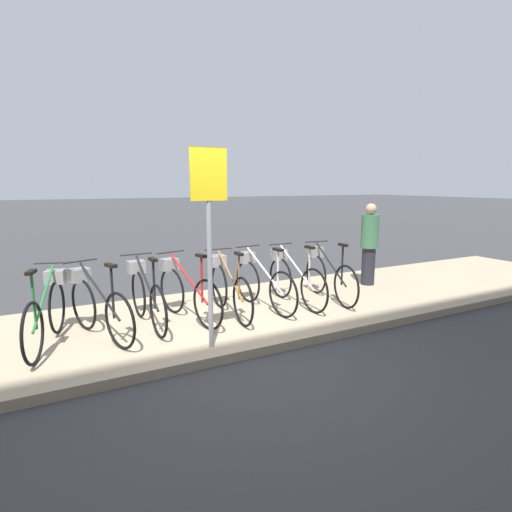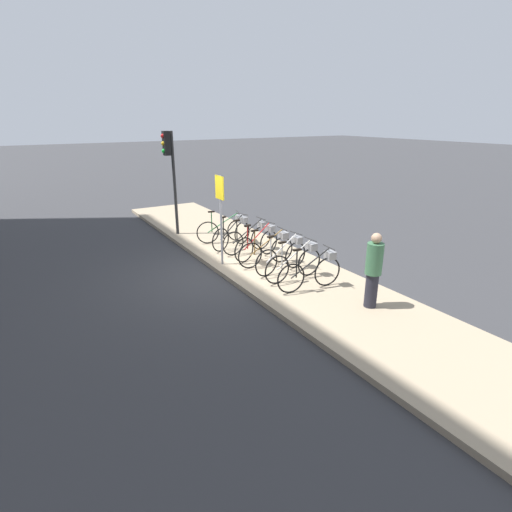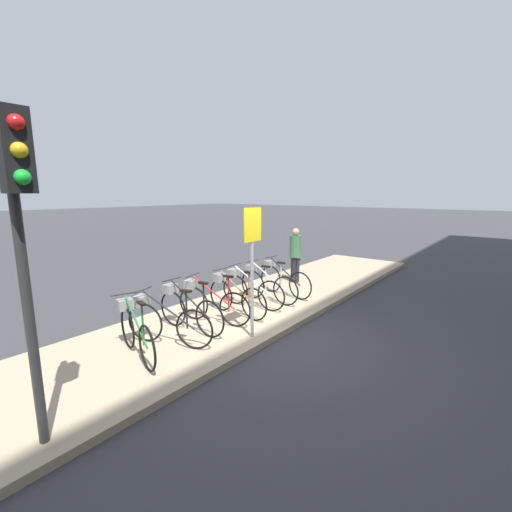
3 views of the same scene
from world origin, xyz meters
The scene contains 12 objects.
ground_plane centered at (0.00, 0.00, 0.00)m, with size 120.00×120.00×0.00m, color #38383A.
sidewalk centered at (0.00, 1.44, 0.06)m, with size 17.01×2.88×0.12m.
parked_bicycle_0 centered at (-2.14, 1.32, 0.57)m, with size 0.59×1.64×1.04m.
parked_bicycle_1 centered at (-1.58, 1.30, 0.57)m, with size 0.69×1.60×1.04m.
parked_bicycle_2 centered at (-0.91, 1.48, 0.57)m, with size 0.46×1.69×1.04m.
parked_bicycle_3 centered at (-0.34, 1.45, 0.57)m, with size 0.56×1.65×1.04m.
parked_bicycle_4 centered at (0.30, 1.37, 0.57)m, with size 0.46×1.69×1.04m.
parked_bicycle_5 centered at (0.91, 1.43, 0.57)m, with size 0.46×1.68×1.04m.
parked_bicycle_6 centered at (1.49, 1.39, 0.57)m, with size 0.46×1.69×1.04m.
parked_bicycle_7 centered at (2.17, 1.35, 0.57)m, with size 0.46×1.68×1.04m.
pedestrian centered at (3.53, 1.81, 0.96)m, with size 0.34×0.34×1.61m.
sign_post centered at (-0.38, 0.29, 1.74)m, with size 0.44×0.07×2.39m.
Camera 1 is at (-2.02, -4.08, 2.09)m, focal length 28.00 mm.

